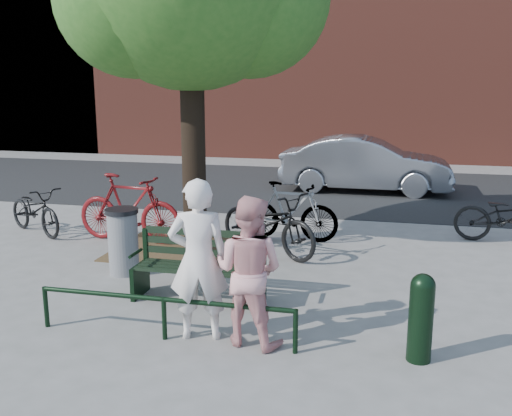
% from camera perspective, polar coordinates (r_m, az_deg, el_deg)
% --- Properties ---
extents(ground, '(90.00, 90.00, 0.00)m').
position_cam_1_polar(ground, '(7.77, -5.73, -9.17)').
color(ground, gray).
rests_on(ground, ground).
extents(dirt_pit, '(2.40, 2.00, 0.02)m').
position_cam_1_polar(dirt_pit, '(10.05, -7.11, -4.06)').
color(dirt_pit, brown).
rests_on(dirt_pit, ground).
extents(road, '(40.00, 7.00, 0.01)m').
position_cam_1_polar(road, '(15.76, 4.24, 2.10)').
color(road, black).
rests_on(road, ground).
extents(park_bench, '(1.74, 0.54, 0.97)m').
position_cam_1_polar(park_bench, '(7.68, -5.62, -5.64)').
color(park_bench, black).
rests_on(park_bench, ground).
extents(guard_railing, '(3.06, 0.06, 0.51)m').
position_cam_1_polar(guard_railing, '(6.58, -9.20, -9.63)').
color(guard_railing, black).
rests_on(guard_railing, ground).
extents(person_left, '(0.76, 0.59, 1.85)m').
position_cam_1_polar(person_left, '(6.41, -5.76, -5.18)').
color(person_left, silver).
rests_on(person_left, ground).
extents(person_right, '(0.93, 0.79, 1.68)m').
position_cam_1_polar(person_right, '(6.28, -0.72, -6.30)').
color(person_right, pink).
rests_on(person_right, ground).
extents(bollard, '(0.26, 0.26, 0.96)m').
position_cam_1_polar(bollard, '(6.24, 16.18, -10.20)').
color(bollard, black).
rests_on(bollard, ground).
extents(litter_bin, '(0.49, 0.49, 1.01)m').
position_cam_1_polar(litter_bin, '(8.84, -13.15, -3.24)').
color(litter_bin, gray).
rests_on(litter_bin, ground).
extents(bicycle_a, '(1.83, 1.38, 0.92)m').
position_cam_1_polar(bicycle_a, '(11.68, -21.23, -0.19)').
color(bicycle_a, black).
rests_on(bicycle_a, ground).
extents(bicycle_b, '(2.13, 0.81, 1.25)m').
position_cam_1_polar(bicycle_b, '(10.52, -12.58, -0.04)').
color(bicycle_b, '#5E0D0F').
rests_on(bicycle_b, ground).
extents(bicycle_c, '(2.15, 1.69, 1.09)m').
position_cam_1_polar(bicycle_c, '(9.60, 1.20, -1.43)').
color(bicycle_c, black).
rests_on(bicycle_c, ground).
extents(bicycle_d, '(1.84, 0.65, 1.09)m').
position_cam_1_polar(bicycle_d, '(10.42, 3.37, -0.34)').
color(bicycle_d, gray).
rests_on(bicycle_d, ground).
extents(bicycle_e, '(2.04, 1.10, 1.02)m').
position_cam_1_polar(bicycle_e, '(11.11, 24.15, -0.82)').
color(bicycle_e, black).
rests_on(bicycle_e, ground).
extents(parked_car, '(4.42, 1.58, 1.45)m').
position_cam_1_polar(parked_car, '(15.29, 10.90, 4.31)').
color(parked_car, gray).
rests_on(parked_car, ground).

